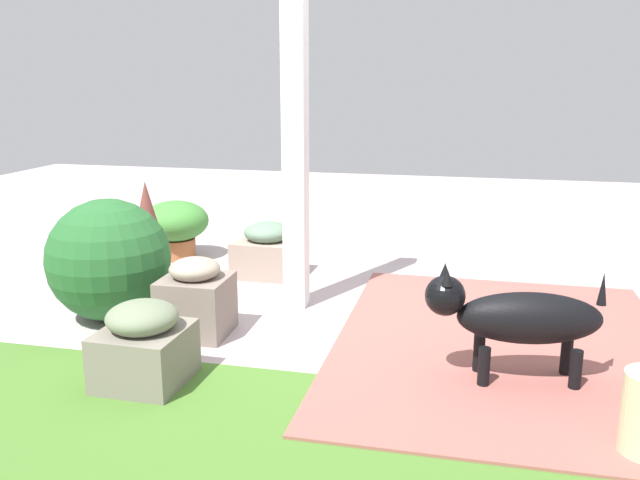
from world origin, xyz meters
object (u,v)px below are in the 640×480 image
at_px(stone_planter_nearest, 268,251).
at_px(porch_pillar, 295,133).
at_px(dog, 516,317).
at_px(stone_planter_mid, 196,299).
at_px(terracotta_pot_broad, 175,225).
at_px(stone_planter_far, 144,345).
at_px(round_shrub, 109,260).
at_px(terracotta_pot_spiky, 148,233).

bearing_deg(stone_planter_nearest, porch_pillar, 122.46).
distance_m(stone_planter_nearest, dog, 2.23).
bearing_deg(stone_planter_mid, dog, 172.16).
bearing_deg(terracotta_pot_broad, stone_planter_nearest, 161.25).
relative_size(stone_planter_far, terracotta_pot_broad, 0.79).
distance_m(porch_pillar, terracotta_pot_broad, 1.75).
bearing_deg(round_shrub, stone_planter_nearest, -120.95).
bearing_deg(porch_pillar, stone_planter_nearest, -57.54).
distance_m(porch_pillar, terracotta_pot_spiky, 1.45).
bearing_deg(terracotta_pot_spiky, stone_planter_nearest, -160.84).
relative_size(round_shrub, dog, 0.87).
xyz_separation_m(porch_pillar, terracotta_pot_broad, (1.25, -0.90, -0.83)).
height_order(stone_planter_mid, round_shrub, round_shrub).
height_order(stone_planter_nearest, dog, dog).
xyz_separation_m(stone_planter_nearest, terracotta_pot_broad, (0.87, -0.29, 0.09)).
xyz_separation_m(round_shrub, terracotta_pot_spiky, (0.16, -0.80, -0.03)).
bearing_deg(dog, stone_planter_mid, -7.84).
bearing_deg(porch_pillar, terracotta_pot_spiky, -15.13).
distance_m(stone_planter_nearest, stone_planter_far, 1.86).
relative_size(porch_pillar, stone_planter_mid, 4.89).
xyz_separation_m(porch_pillar, round_shrub, (1.04, 0.48, -0.73)).
relative_size(porch_pillar, dog, 2.61).
relative_size(porch_pillar, round_shrub, 2.99).
height_order(stone_planter_mid, dog, dog).
bearing_deg(round_shrub, terracotta_pot_broad, -81.06).
height_order(stone_planter_far, round_shrub, round_shrub).
bearing_deg(stone_planter_nearest, dog, 139.40).
bearing_deg(porch_pillar, dog, 147.11).
bearing_deg(terracotta_pot_spiky, round_shrub, 101.18).
bearing_deg(round_shrub, terracotta_pot_spiky, -78.82).
xyz_separation_m(stone_planter_nearest, dog, (-1.69, 1.45, 0.15)).
xyz_separation_m(stone_planter_far, round_shrub, (0.62, -0.77, 0.18)).
xyz_separation_m(terracotta_pot_broad, terracotta_pot_spiky, (-0.06, 0.58, 0.07)).
xyz_separation_m(stone_planter_mid, terracotta_pot_spiky, (0.77, -0.93, 0.13)).
xyz_separation_m(stone_planter_nearest, stone_planter_far, (0.03, 1.86, 0.01)).
distance_m(stone_planter_nearest, round_shrub, 1.28).
relative_size(terracotta_pot_broad, terracotta_pot_spiky, 0.74).
bearing_deg(terracotta_pot_spiky, stone_planter_far, 116.28).
distance_m(stone_planter_mid, stone_planter_far, 0.65).
height_order(porch_pillar, terracotta_pot_broad, porch_pillar).
height_order(porch_pillar, stone_planter_mid, porch_pillar).
xyz_separation_m(porch_pillar, dog, (-1.31, 0.85, -0.77)).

